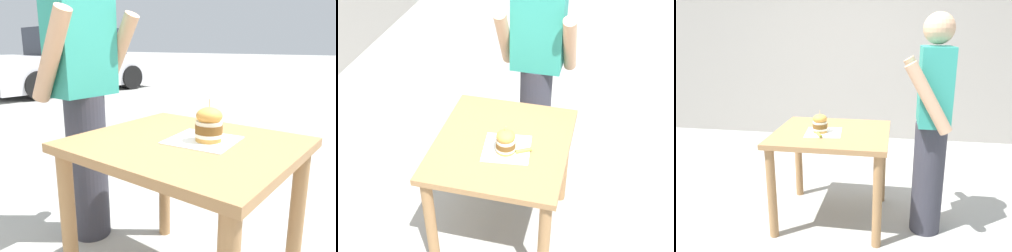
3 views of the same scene
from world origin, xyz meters
The scene contains 6 objects.
patio_table centered at (0.00, 0.00, 0.63)m, with size 0.82×0.92×0.78m.
serving_paper centered at (0.04, -0.06, 0.78)m, with size 0.28×0.28×0.00m, color white.
sandwich centered at (0.04, -0.09, 0.86)m, with size 0.12×0.12×0.18m.
pickle_spear centered at (0.15, -0.07, 0.79)m, with size 0.02×0.02×0.10m, color #8EA83D.
diner_across_table centered at (0.06, 0.77, 0.88)m, with size 0.55×0.35×1.69m.
parked_car_near_curb centered at (4.18, 6.49, 0.72)m, with size 4.36×2.19×1.60m.
Camera 1 is at (-1.13, -0.78, 1.18)m, focal length 35.00 mm.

